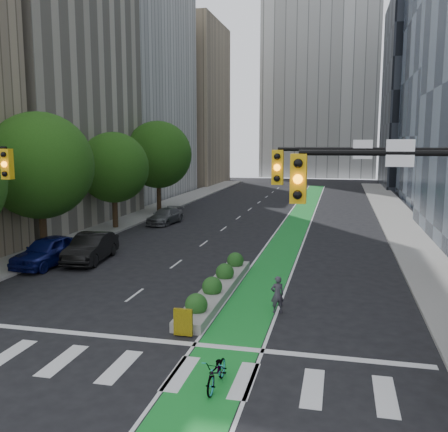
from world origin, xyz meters
The scene contains 18 objects.
ground centered at (0.00, 0.00, 0.00)m, with size 160.00×160.00×0.00m, color black.
sidewalk_left centered at (-11.80, 25.00, 0.07)m, with size 3.60×90.00×0.15m, color gray.
sidewalk_right centered at (11.80, 25.00, 0.07)m, with size 3.60×90.00×0.15m, color gray.
bike_lane_paint centered at (3.00, 30.00, 0.01)m, with size 2.20×70.00×0.01m, color #19892D.
building_beige centered at (-20.00, 24.00, 15.00)m, with size 14.00×18.00×30.00m, color #B7AD99.
building_lt_mid centered at (-21.00, 45.00, 24.00)m, with size 14.00×22.00×48.00m, color silver.
building_tan_far centered at (-20.00, 66.00, 13.00)m, with size 14.00×16.00×26.00m, color tan.
building_dark_end centered at (20.00, 68.00, 14.00)m, with size 14.00×18.00×28.00m, color black.
tree_mid centered at (-11.00, 12.00, 5.57)m, with size 6.40×6.40×8.78m.
tree_midfar centered at (-11.00, 22.00, 4.95)m, with size 5.60×5.60×7.76m.
tree_far centered at (-11.00, 32.00, 5.69)m, with size 6.60×6.60×9.00m.
signal_right centered at (8.67, 0.47, 4.80)m, with size 5.82×0.51×7.20m.
median_planter centered at (1.20, 7.04, 0.37)m, with size 1.20×10.26×1.10m.
bicycle centered at (3.29, -1.55, 0.46)m, with size 0.62×1.76×0.93m, color gray.
cyclist centered at (4.20, 5.13, 0.78)m, with size 0.57×0.37×1.56m, color #3D3844.
parked_car_left_near centered at (-9.50, 10.06, 0.84)m, with size 1.99×4.95×1.69m, color #0E1455.
parked_car_left_mid centered at (-7.61, 11.54, 0.82)m, with size 1.74×5.00×1.65m, color black.
parked_car_left_far centered at (-7.94, 25.31, 0.66)m, with size 1.85×4.55×1.32m, color #4F5154.
Camera 1 is at (6.56, -14.68, 7.04)m, focal length 40.00 mm.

